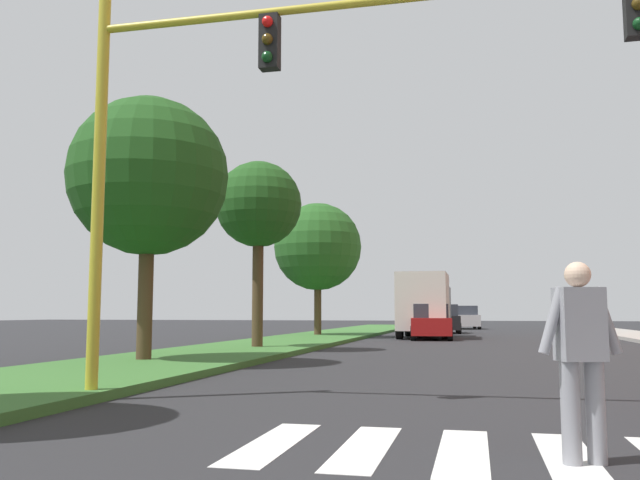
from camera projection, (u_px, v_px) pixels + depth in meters
ground_plane at (484, 342)px, 28.29m from camera, size 140.00×140.00×0.00m
crosswalk at (515, 454)px, 5.96m from camera, size 4.95×2.20×0.01m
median_strip at (299, 340)px, 28.05m from camera, size 4.23×64.00×0.15m
tree_mid at (149, 177)px, 16.32m from camera, size 3.88×3.88×6.34m
tree_far at (259, 206)px, 22.16m from camera, size 2.85×2.85×6.09m
tree_distant at (318, 247)px, 33.61m from camera, size 4.38×4.38×6.57m
traffic_light_gantry at (267, 93)px, 9.50m from camera, size 8.92×0.30×6.00m
pedestrian_performer at (581, 351)px, 5.65m from camera, size 0.73×0.35×1.69m
sedan_midblock at (431, 323)px, 31.06m from camera, size 2.14×4.55×1.63m
sedan_distant at (444, 320)px, 40.29m from camera, size 2.12×4.27×1.71m
sedan_far_horizon at (466, 318)px, 50.15m from camera, size 2.22×4.50×1.72m
truck_box_delivery at (425, 304)px, 32.99m from camera, size 2.40×6.20×3.10m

